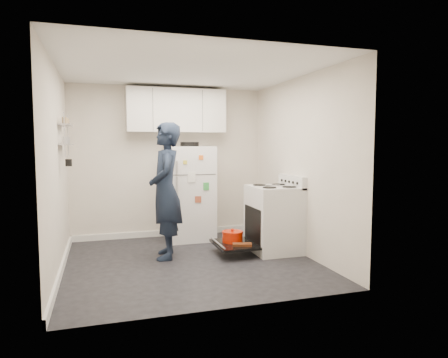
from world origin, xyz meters
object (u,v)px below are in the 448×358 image
object	(u,v)px
electric_range	(273,219)
person	(166,191)
open_oven_door	(234,240)
refrigerator	(190,193)

from	to	relation	value
electric_range	person	world-z (taller)	person
open_oven_door	person	distance (m)	1.20
open_oven_door	refrigerator	distance (m)	1.27
electric_range	refrigerator	xyz separation A→B (m)	(-0.99, 1.10, 0.30)
open_oven_door	person	bearing A→B (deg)	173.62
refrigerator	electric_range	bearing A→B (deg)	-48.14
electric_range	refrigerator	bearing A→B (deg)	131.86
open_oven_door	person	size ratio (longest dim) A/B	0.38
electric_range	open_oven_door	distance (m)	0.65
electric_range	person	xyz separation A→B (m)	(-1.53, 0.14, 0.46)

